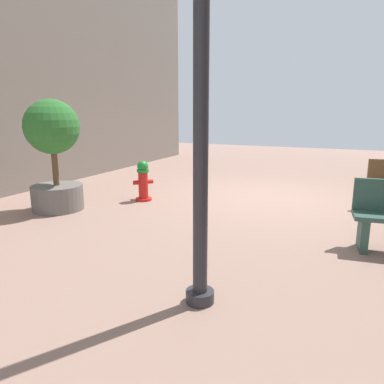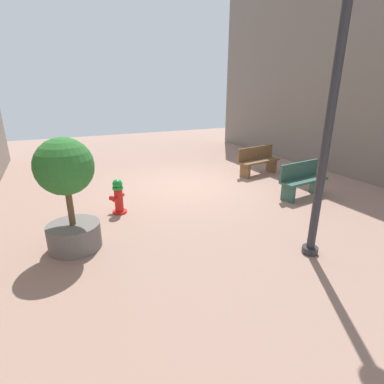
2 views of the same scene
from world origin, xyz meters
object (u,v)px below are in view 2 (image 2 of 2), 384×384
(bench_near, at_px, (258,160))
(planter_tree, at_px, (68,189))
(street_lamp, at_px, (334,92))
(fire_hydrant, at_px, (118,196))
(bench_far, at_px, (302,180))

(bench_near, xyz_separation_m, planter_tree, (6.14, 2.61, 0.67))
(street_lamp, bearing_deg, bench_near, -116.79)
(street_lamp, bearing_deg, fire_hydrant, -50.79)
(fire_hydrant, relative_size, planter_tree, 0.41)
(fire_hydrant, height_order, bench_near, bench_near)
(bench_far, xyz_separation_m, planter_tree, (5.84, 0.28, 0.67))
(fire_hydrant, distance_m, street_lamp, 4.89)
(street_lamp, bearing_deg, planter_tree, -28.05)
(bench_far, bearing_deg, bench_near, -97.44)
(bench_near, bearing_deg, street_lamp, 63.21)
(bench_near, relative_size, street_lamp, 0.37)
(fire_hydrant, bearing_deg, street_lamp, 129.21)
(fire_hydrant, distance_m, bench_near, 5.22)
(bench_near, height_order, street_lamp, street_lamp)
(bench_far, distance_m, planter_tree, 5.89)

